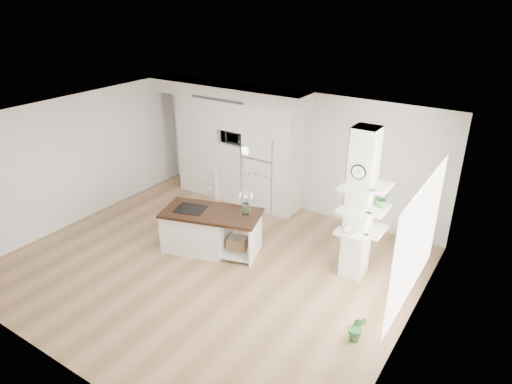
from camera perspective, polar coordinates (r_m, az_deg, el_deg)
floor at (r=8.55m, az=-5.79°, el=-9.07°), size 7.00×6.00×0.01m
room at (r=7.68m, az=-6.37°, el=2.55°), size 7.04×6.04×2.72m
cabinet_wall at (r=10.62m, az=-3.27°, el=6.89°), size 4.00×0.71×2.70m
refrigerator at (r=10.35m, az=0.99°, el=2.75°), size 0.78×0.69×1.75m
column at (r=7.72m, az=13.17°, el=-1.96°), size 0.69×0.90×2.70m
window at (r=6.69m, az=19.54°, el=-5.72°), size 0.00×2.40×2.40m
pendant_light at (r=6.82m, az=5.50°, el=2.10°), size 0.12×0.12×0.10m
kitchen_island at (r=8.84m, az=-6.73°, el=-4.57°), size 2.02×1.37×1.40m
bookshelf at (r=11.15m, az=-5.43°, el=1.20°), size 0.67×0.45×0.74m
floor_plant_a at (r=6.95m, az=12.51°, el=-16.23°), size 0.28×0.24×0.48m
floor_plant_b at (r=9.12m, az=17.86°, el=-6.06°), size 0.35×0.35×0.51m
microwave at (r=10.47m, az=-2.65°, el=7.01°), size 0.54×0.37×0.30m
shelf_plant at (r=7.73m, az=15.47°, el=-0.78°), size 0.27×0.23×0.30m
decor_bowl at (r=7.71m, az=11.76°, el=-4.80°), size 0.22×0.22×0.05m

